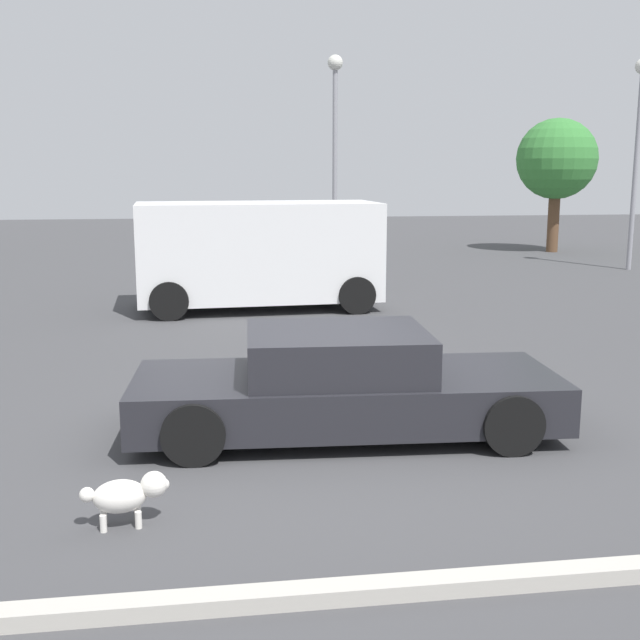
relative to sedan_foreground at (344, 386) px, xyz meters
The scene contains 8 objects.
ground_plane 0.63m from the sedan_foreground, 126.90° to the right, with size 80.00×80.00×0.00m, color #424244.
sedan_foreground is the anchor object (origin of this frame).
dog 2.98m from the sedan_foreground, 136.57° to the right, with size 0.72×0.32×0.44m.
van_white 8.18m from the sedan_foreground, 92.75° to the left, with size 5.03×2.47×2.21m.
parking_curb 3.47m from the sedan_foreground, 93.19° to the right, with size 7.06×0.20×0.12m, color #B7B2A8.
light_post_near 15.70m from the sedan_foreground, 81.10° to the left, with size 0.44×0.44×6.11m.
light_post_mid 17.34m from the sedan_foreground, 50.72° to the left, with size 0.44×0.44×5.93m.
tree_back_center 21.30m from the sedan_foreground, 59.63° to the left, with size 2.78×2.78×4.63m.
Camera 1 is at (-1.27, -8.04, 2.89)m, focal length 44.39 mm.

